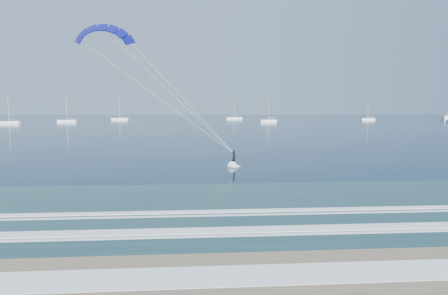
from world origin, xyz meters
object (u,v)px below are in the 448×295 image
Objects in this scene: sailboat_0 at (9,122)px; sailboat_1 at (67,121)px; sailboat_4 at (234,118)px; sailboat_5 at (368,119)px; kitesurfer_rig at (171,93)px; sailboat_2 at (120,119)px; sailboat_3 at (268,121)px.

sailboat_0 is 27.29m from sailboat_1.
sailboat_1 is at bearing -148.18° from sailboat_4.
sailboat_0 is 1.10× the size of sailboat_5.
sailboat_1 is 1.09× the size of sailboat_5.
sailboat_0 is at bearing -134.24° from sailboat_1.
sailboat_5 is at bearing 60.53° from kitesurfer_rig.
kitesurfer_rig is at bearing -78.19° from sailboat_2.
sailboat_4 reaches higher than sailboat_1.
sailboat_4 is (89.15, 55.31, 0.01)m from sailboat_1.
sailboat_1 reaches higher than sailboat_3.
sailboat_4 is (-11.42, 58.88, 0.01)m from sailboat_3.
sailboat_4 is 81.98m from sailboat_5.
sailboat_3 is 0.85× the size of sailboat_4.
sailboat_0 is 120.67m from sailboat_3.
sailboat_2 reaches higher than sailboat_0.
sailboat_0 is 0.97× the size of sailboat_2.
sailboat_4 reaches higher than sailboat_3.
sailboat_3 is 59.98m from sailboat_4.
sailboat_1 is at bearing 110.64° from kitesurfer_rig.
sailboat_5 is (184.59, 45.14, -0.01)m from sailboat_0.
sailboat_1 is 100.63m from sailboat_3.
sailboat_3 is (119.61, 15.99, -0.00)m from sailboat_0.
sailboat_0 reaches higher than sailboat_5.
kitesurfer_rig reaches higher than sailboat_3.
kitesurfer_rig is 171.61m from sailboat_1.
kitesurfer_rig is 162.11m from sailboat_3.
sailboat_4 is (28.73, 215.76, -7.51)m from kitesurfer_rig.
sailboat_3 is 1.01× the size of sailboat_5.
sailboat_1 is at bearing -171.22° from sailboat_5.
sailboat_4 is (70.68, 15.09, 0.00)m from sailboat_2.
sailboat_5 is at bearing 24.16° from sailboat_3.
sailboat_0 is at bearing -166.26° from sailboat_5.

